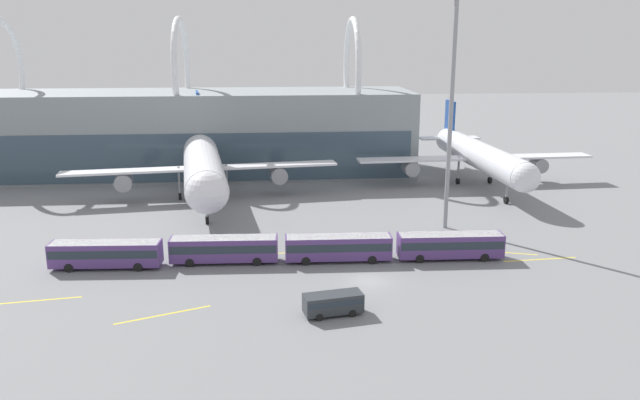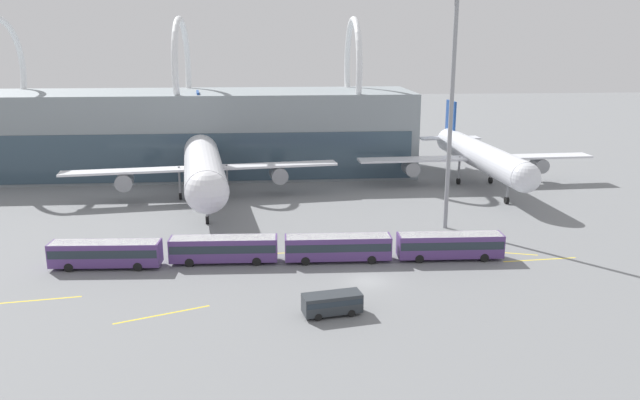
# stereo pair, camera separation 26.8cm
# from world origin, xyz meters

# --- Properties ---
(ground_plane) EXTENTS (440.00, 440.00, 0.00)m
(ground_plane) POSITION_xyz_m (0.00, 0.00, 0.00)
(ground_plane) COLOR slate
(terminal_building) EXTENTS (147.10, 19.17, 28.69)m
(terminal_building) POSITION_xyz_m (-57.24, 56.34, 8.14)
(terminal_building) COLOR gray
(terminal_building) RESTS_ON ground_plane
(airliner_at_gate_near) EXTENTS (43.09, 43.06, 15.70)m
(airliner_at_gate_near) POSITION_xyz_m (-20.65, 35.62, 5.89)
(airliner_at_gate_near) COLOR white
(airliner_at_gate_near) RESTS_ON ground_plane
(airliner_at_gate_far) EXTENTS (41.55, 40.61, 13.11)m
(airliner_at_gate_far) POSITION_xyz_m (25.55, 42.58, 5.33)
(airliner_at_gate_far) COLOR silver
(airliner_at_gate_far) RESTS_ON ground_plane
(shuttle_bus_0) EXTENTS (12.23, 3.20, 3.02)m
(shuttle_bus_0) POSITION_xyz_m (-28.55, 6.26, 1.79)
(shuttle_bus_0) COLOR #56387A
(shuttle_bus_0) RESTS_ON ground_plane
(shuttle_bus_1) EXTENTS (12.21, 3.04, 3.02)m
(shuttle_bus_1) POSITION_xyz_m (-15.56, 6.85, 1.79)
(shuttle_bus_1) COLOR #56387A
(shuttle_bus_1) RESTS_ON ground_plane
(shuttle_bus_2) EXTENTS (12.18, 2.88, 3.02)m
(shuttle_bus_2) POSITION_xyz_m (-2.56, 6.34, 1.79)
(shuttle_bus_2) COLOR #56387A
(shuttle_bus_2) RESTS_ON ground_plane
(shuttle_bus_3) EXTENTS (12.19, 2.94, 3.02)m
(shuttle_bus_3) POSITION_xyz_m (10.44, 6.03, 1.79)
(shuttle_bus_3) COLOR #56387A
(shuttle_bus_3) RESTS_ON ground_plane
(service_van_foreground) EXTENTS (5.74, 3.03, 2.05)m
(service_van_foreground) POSITION_xyz_m (-4.61, -7.86, 1.22)
(service_van_foreground) COLOR #2D3338
(service_van_foreground) RESTS_ON ground_plane
(floodlight_mast) EXTENTS (2.62, 2.62, 30.87)m
(floodlight_mast) POSITION_xyz_m (13.29, 18.10, 19.99)
(floodlight_mast) COLOR gray
(floodlight_mast) RESTS_ON ground_plane
(lane_stripe_0) EXTENTS (11.26, 0.76, 0.01)m
(lane_stripe_0) POSITION_xyz_m (-10.81, 9.47, 0.00)
(lane_stripe_0) COLOR yellow
(lane_stripe_0) RESTS_ON ground_plane
(lane_stripe_1) EXTENTS (10.36, 1.76, 0.01)m
(lane_stripe_1) POSITION_xyz_m (-34.20, -2.52, 0.00)
(lane_stripe_1) COLOR yellow
(lane_stripe_1) RESTS_ON ground_plane
(lane_stripe_2) EXTENTS (8.43, 3.57, 0.01)m
(lane_stripe_2) POSITION_xyz_m (-20.33, -6.65, 0.00)
(lane_stripe_2) COLOR yellow
(lane_stripe_2) RESTS_ON ground_plane
(lane_stripe_3) EXTENTS (5.84, 2.09, 0.01)m
(lane_stripe_3) POSITION_xyz_m (18.39, 7.35, 0.00)
(lane_stripe_3) COLOR yellow
(lane_stripe_3) RESTS_ON ground_plane
(lane_stripe_4) EXTENTS (8.97, 0.94, 0.01)m
(lane_stripe_4) POSITION_xyz_m (20.85, 4.92, 0.00)
(lane_stripe_4) COLOR yellow
(lane_stripe_4) RESTS_ON ground_plane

